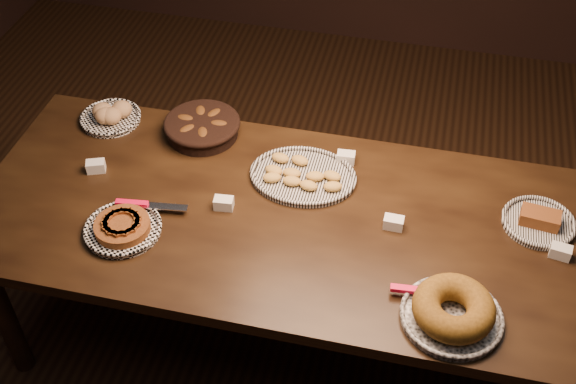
% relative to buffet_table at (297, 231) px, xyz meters
% --- Properties ---
extents(ground, '(5.00, 5.00, 0.00)m').
position_rel_buffet_table_xyz_m(ground, '(0.00, 0.00, -0.68)').
color(ground, black).
rests_on(ground, ground).
extents(buffet_table, '(2.40, 1.00, 0.75)m').
position_rel_buffet_table_xyz_m(buffet_table, '(0.00, 0.00, 0.00)').
color(buffet_table, black).
rests_on(buffet_table, ground).
extents(apple_tart_plate, '(0.33, 0.29, 0.05)m').
position_rel_buffet_table_xyz_m(apple_tart_plate, '(-0.59, -0.21, 0.09)').
color(apple_tart_plate, white).
rests_on(apple_tart_plate, buffet_table).
extents(madeleine_platter, '(0.40, 0.33, 0.05)m').
position_rel_buffet_table_xyz_m(madeleine_platter, '(-0.03, 0.21, 0.09)').
color(madeleine_platter, black).
rests_on(madeleine_platter, buffet_table).
extents(bundt_cake_plate, '(0.37, 0.33, 0.10)m').
position_rel_buffet_table_xyz_m(bundt_cake_plate, '(0.57, -0.33, 0.12)').
color(bundt_cake_plate, black).
rests_on(bundt_cake_plate, buffet_table).
extents(croissant_basket, '(0.31, 0.31, 0.08)m').
position_rel_buffet_table_xyz_m(croissant_basket, '(-0.48, 0.38, 0.12)').
color(croissant_basket, black).
rests_on(croissant_basket, buffet_table).
extents(bread_roll_plate, '(0.25, 0.25, 0.08)m').
position_rel_buffet_table_xyz_m(bread_roll_plate, '(-0.88, 0.38, 0.10)').
color(bread_roll_plate, white).
rests_on(bread_roll_plate, buffet_table).
extents(loaf_plate, '(0.26, 0.26, 0.06)m').
position_rel_buffet_table_xyz_m(loaf_plate, '(0.85, 0.16, 0.09)').
color(loaf_plate, black).
rests_on(loaf_plate, buffet_table).
extents(tent_cards, '(1.81, 0.40, 0.04)m').
position_rel_buffet_table_xyz_m(tent_cards, '(0.06, 0.09, 0.10)').
color(tent_cards, white).
rests_on(tent_cards, buffet_table).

